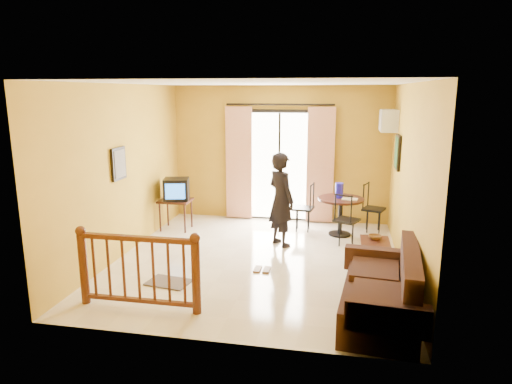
% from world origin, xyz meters
% --- Properties ---
extents(ground, '(5.00, 5.00, 0.00)m').
position_xyz_m(ground, '(0.00, 0.00, 0.00)').
color(ground, beige).
rests_on(ground, ground).
extents(room_shell, '(5.00, 5.00, 5.00)m').
position_xyz_m(room_shell, '(0.00, 0.00, 1.70)').
color(room_shell, white).
rests_on(room_shell, ground).
extents(balcony_door, '(2.25, 0.14, 2.46)m').
position_xyz_m(balcony_door, '(0.00, 2.43, 1.19)').
color(balcony_door, black).
rests_on(balcony_door, ground).
extents(tv_table, '(0.60, 0.50, 0.60)m').
position_xyz_m(tv_table, '(-1.90, 1.39, 0.53)').
color(tv_table, black).
rests_on(tv_table, ground).
extents(television, '(0.55, 0.52, 0.42)m').
position_xyz_m(television, '(-1.87, 1.38, 0.81)').
color(television, black).
rests_on(television, tv_table).
extents(picture_left, '(0.05, 0.42, 0.52)m').
position_xyz_m(picture_left, '(-2.22, -0.20, 1.55)').
color(picture_left, black).
rests_on(picture_left, room_shell).
extents(dining_table, '(0.86, 0.86, 0.72)m').
position_xyz_m(dining_table, '(1.29, 1.63, 0.57)').
color(dining_table, black).
rests_on(dining_table, ground).
extents(water_jug, '(0.15, 0.15, 0.28)m').
position_xyz_m(water_jug, '(1.25, 1.64, 0.86)').
color(water_jug, '#1A16CF').
rests_on(water_jug, dining_table).
extents(serving_tray, '(0.30, 0.22, 0.02)m').
position_xyz_m(serving_tray, '(1.45, 1.53, 0.73)').
color(serving_tray, '#EFE4CC').
rests_on(serving_tray, dining_table).
extents(dining_chairs, '(1.83, 1.41, 0.95)m').
position_xyz_m(dining_chairs, '(1.30, 1.60, 0.00)').
color(dining_chairs, black).
rests_on(dining_chairs, ground).
extents(air_conditioner, '(0.31, 0.60, 0.40)m').
position_xyz_m(air_conditioner, '(2.09, 1.95, 2.15)').
color(air_conditioner, silver).
rests_on(air_conditioner, room_shell).
extents(botanical_print, '(0.05, 0.50, 0.60)m').
position_xyz_m(botanical_print, '(2.22, 1.30, 1.65)').
color(botanical_print, black).
rests_on(botanical_print, room_shell).
extents(coffee_table, '(0.45, 0.81, 0.36)m').
position_xyz_m(coffee_table, '(1.85, 0.16, 0.24)').
color(coffee_table, black).
rests_on(coffee_table, ground).
extents(bowl, '(0.25, 0.25, 0.06)m').
position_xyz_m(bowl, '(1.85, 0.36, 0.40)').
color(bowl, brown).
rests_on(bowl, coffee_table).
extents(sofa, '(1.01, 1.91, 0.87)m').
position_xyz_m(sofa, '(1.86, -1.62, 0.33)').
color(sofa, '#321A13').
rests_on(sofa, ground).
extents(standing_person, '(0.71, 0.71, 1.66)m').
position_xyz_m(standing_person, '(0.26, 0.84, 0.83)').
color(standing_person, black).
rests_on(standing_person, ground).
extents(stair_balustrade, '(1.63, 0.13, 1.04)m').
position_xyz_m(stair_balustrade, '(-1.15, -1.90, 0.56)').
color(stair_balustrade, '#471E0F').
rests_on(stair_balustrade, ground).
extents(doormat, '(0.65, 0.49, 0.02)m').
position_xyz_m(doormat, '(-1.08, -1.11, 0.01)').
color(doormat, '#524842').
rests_on(doormat, ground).
extents(sandals, '(0.24, 0.25, 0.03)m').
position_xyz_m(sandals, '(0.15, -0.40, 0.01)').
color(sandals, brown).
rests_on(sandals, ground).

